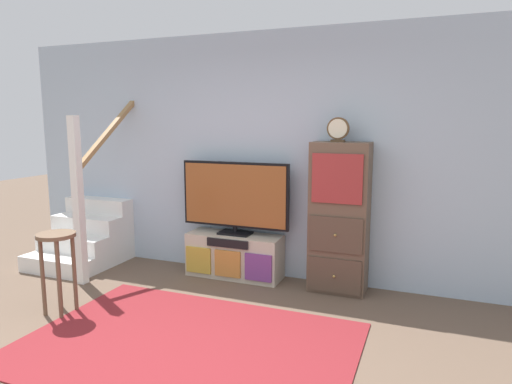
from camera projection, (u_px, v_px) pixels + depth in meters
name	position (u px, v px, depth m)	size (l,w,h in m)	color
back_wall	(268.00, 156.00, 5.04)	(6.40, 0.12, 2.70)	#A8BCD1
area_rug	(187.00, 345.00, 3.54)	(2.60, 1.80, 0.01)	maroon
media_console	(234.00, 256.00, 5.08)	(1.08, 0.38, 0.49)	#BCB29E
television	(235.00, 196.00, 4.99)	(1.25, 0.22, 0.81)	black
side_cabinet	(339.00, 218.00, 4.58)	(0.58, 0.38, 1.54)	brown
desk_clock	(338.00, 130.00, 4.44)	(0.22, 0.08, 0.24)	#4C3823
staircase	(97.00, 229.00, 5.77)	(1.00, 1.36, 2.20)	white
bar_stool_near	(57.00, 255.00, 4.06)	(0.34, 0.34, 0.75)	brown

